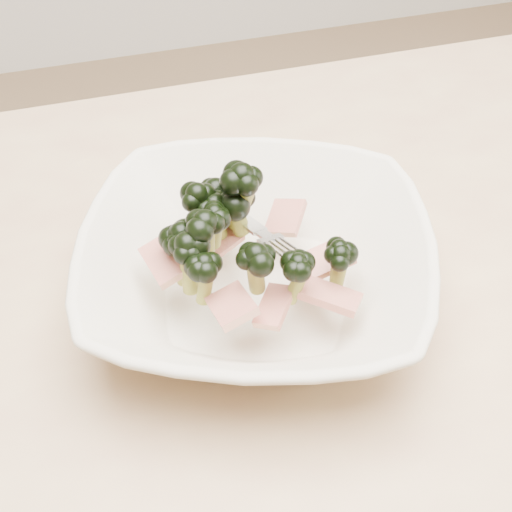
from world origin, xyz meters
name	(u,v)px	position (x,y,z in m)	size (l,w,h in m)	color
dining_table	(326,352)	(0.00, 0.00, 0.65)	(1.20, 0.80, 0.75)	tan
broccoli_dish	(253,263)	(-0.08, 0.01, 0.79)	(0.39, 0.39, 0.12)	beige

